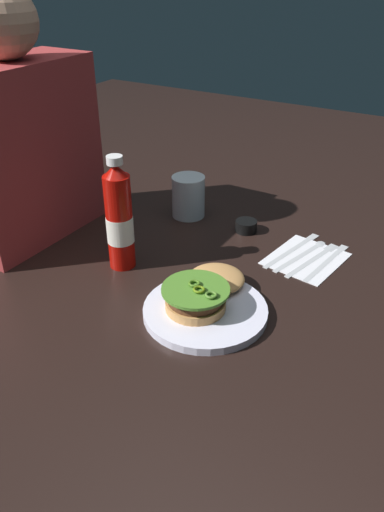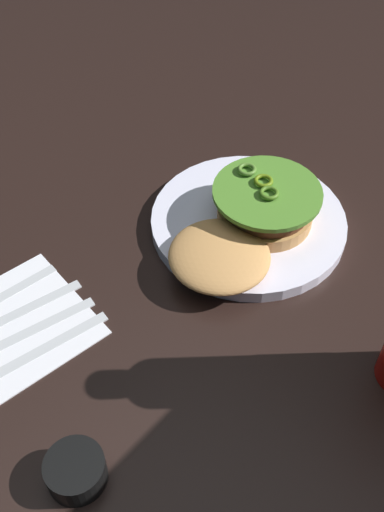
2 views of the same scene
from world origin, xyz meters
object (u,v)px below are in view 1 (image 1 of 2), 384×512
(napkin, at_px, (306,258))
(spoon_utensil, at_px, (308,251))
(dinner_plate, at_px, (205,311))
(ketchup_bottle, at_px, (119,219))
(condiment_cup, at_px, (246,226))
(fork_utensil, at_px, (317,256))
(steak_knife, at_px, (329,259))
(water_glass, at_px, (188,196))
(butter_knife, at_px, (295,247))
(diner_person, at_px, (22,138))
(burger_sandwich, at_px, (204,290))

(napkin, xyz_separation_m, spoon_utensil, (0.03, 0.01, 0.00))
(dinner_plate, relative_size, ketchup_bottle, 0.94)
(ketchup_bottle, bearing_deg, condiment_cup, -30.27)
(napkin, relative_size, fork_utensil, 0.88)
(condiment_cup, bearing_deg, steak_knife, -98.54)
(water_glass, height_order, fork_utensil, water_glass)
(ketchup_bottle, xyz_separation_m, spoon_utensil, (0.26, -0.34, -0.11))
(steak_knife, distance_m, fork_utensil, 0.03)
(steak_knife, bearing_deg, butter_knife, 80.82)
(condiment_cup, height_order, spoon_utensil, condiment_cup)
(napkin, xyz_separation_m, steak_knife, (0.02, -0.05, 0.00))
(water_glass, distance_m, condiment_cup, 0.18)
(condiment_cup, xyz_separation_m, spoon_utensil, (-0.02, -0.17, -0.01))
(diner_person, bearing_deg, napkin, -70.92)
(water_glass, relative_size, condiment_cup, 2.02)
(spoon_utensil, bearing_deg, steak_knife, -102.55)
(ketchup_bottle, xyz_separation_m, steak_knife, (0.25, -0.39, -0.11))
(dinner_plate, height_order, water_glass, water_glass)
(ketchup_bottle, relative_size, condiment_cup, 4.72)
(dinner_plate, height_order, steak_knife, dinner_plate)
(condiment_cup, height_order, napkin, condiment_cup)
(dinner_plate, height_order, fork_utensil, dinner_plate)
(ketchup_bottle, distance_m, diner_person, 0.31)
(dinner_plate, relative_size, butter_knife, 1.14)
(napkin, distance_m, diner_person, 0.70)
(burger_sandwich, bearing_deg, fork_utensil, -24.57)
(ketchup_bottle, bearing_deg, spoon_utensil, -51.81)
(butter_knife, distance_m, diner_person, 0.68)
(condiment_cup, xyz_separation_m, napkin, (-0.05, -0.18, -0.01))
(condiment_cup, bearing_deg, diner_person, 120.93)
(burger_sandwich, distance_m, fork_utensil, 0.32)
(condiment_cup, relative_size, steak_knife, 0.27)
(spoon_utensil, bearing_deg, ketchup_bottle, 128.19)
(diner_person, bearing_deg, fork_utensil, -70.14)
(butter_knife, height_order, diner_person, diner_person)
(burger_sandwich, height_order, fork_utensil, burger_sandwich)
(water_glass, relative_size, napkin, 0.63)
(napkin, height_order, steak_knife, steak_knife)
(burger_sandwich, xyz_separation_m, ketchup_bottle, (0.04, 0.23, 0.08))
(ketchup_bottle, relative_size, steak_knife, 1.28)
(steak_knife, height_order, spoon_utensil, same)
(dinner_plate, distance_m, water_glass, 0.44)
(napkin, height_order, butter_knife, butter_knife)
(burger_sandwich, distance_m, condiment_cup, 0.33)
(condiment_cup, relative_size, butter_knife, 0.26)
(steak_knife, relative_size, fork_utensil, 1.02)
(butter_knife, bearing_deg, dinner_plate, 170.02)
(napkin, bearing_deg, burger_sandwich, 157.50)
(dinner_plate, height_order, burger_sandwich, burger_sandwich)
(ketchup_bottle, bearing_deg, dinner_plate, -104.35)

